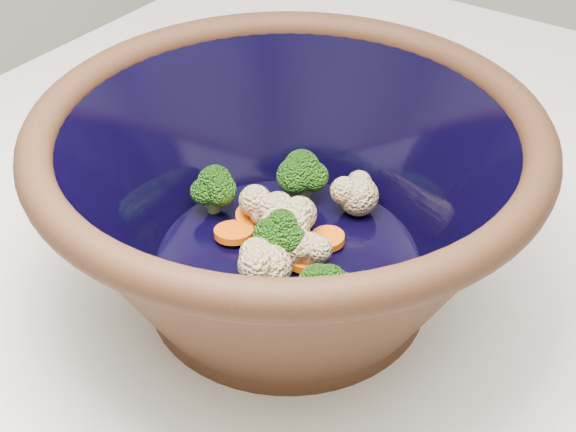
% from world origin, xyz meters
% --- Properties ---
extents(mixing_bowl, '(0.46, 0.46, 0.17)m').
position_xyz_m(mixing_bowl, '(-0.10, -0.03, 0.99)').
color(mixing_bowl, black).
rests_on(mixing_bowl, counter).
extents(vegetable_pile, '(0.19, 0.18, 0.05)m').
position_xyz_m(vegetable_pile, '(-0.11, -0.02, 0.96)').
color(vegetable_pile, '#608442').
rests_on(vegetable_pile, mixing_bowl).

